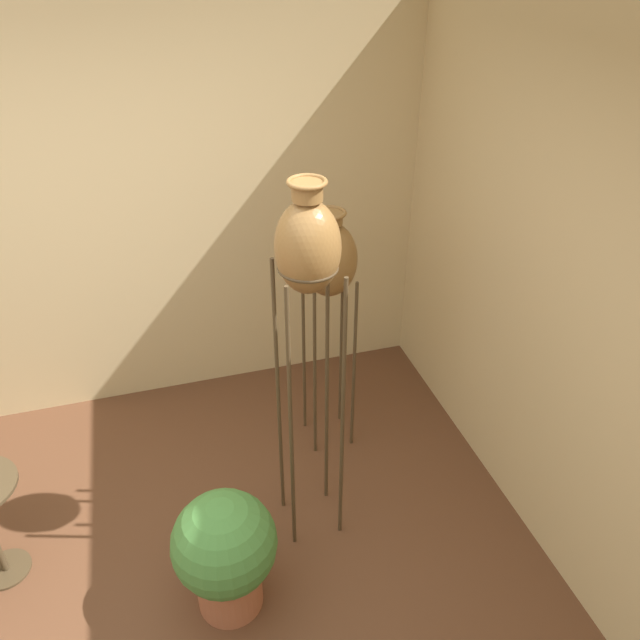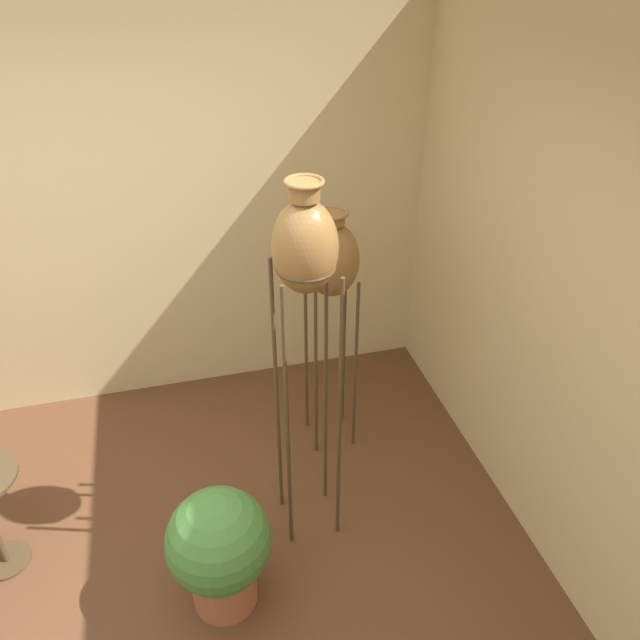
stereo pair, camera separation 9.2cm
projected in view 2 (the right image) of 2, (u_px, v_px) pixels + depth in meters
name	position (u px, v px, depth m)	size (l,w,h in m)	color
wall_back	(105.00, 216.00, 3.86)	(8.17, 0.06, 2.70)	#D1B784
wall_right	(619.00, 361.00, 2.59)	(0.06, 8.17, 2.70)	#D1B784
vase_stand_tall	(305.00, 257.00, 2.68)	(0.29, 0.29, 2.02)	#473823
vase_stand_medium	(331.00, 263.00, 3.47)	(0.31, 0.31, 1.59)	#473823
potted_plant	(220.00, 548.00, 2.95)	(0.50, 0.50, 0.69)	#B26647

